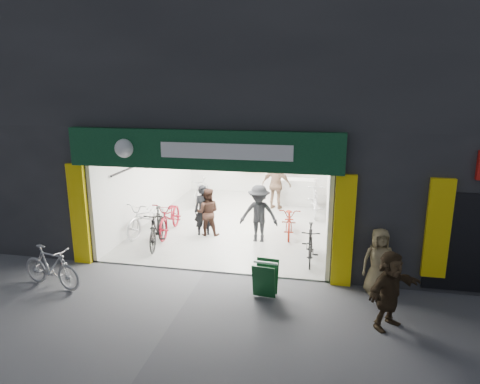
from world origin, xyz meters
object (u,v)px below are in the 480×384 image
(bike_left_front, at_px, (147,217))
(parked_bike, at_px, (51,267))
(pedestrian_near, at_px, (378,261))
(sandwich_board, at_px, (265,278))
(bike_right_front, at_px, (310,244))

(bike_left_front, bearing_deg, parked_bike, -90.74)
(pedestrian_near, bearing_deg, sandwich_board, -178.07)
(pedestrian_near, height_order, sandwich_board, pedestrian_near)
(bike_left_front, bearing_deg, bike_right_front, -3.91)
(sandwich_board, bearing_deg, pedestrian_near, 19.81)
(bike_right_front, height_order, pedestrian_near, pedestrian_near)
(bike_right_front, relative_size, sandwich_board, 2.10)
(parked_bike, xyz_separation_m, sandwich_board, (4.80, 0.53, -0.07))
(bike_left_front, distance_m, sandwich_board, 5.26)
(parked_bike, relative_size, pedestrian_near, 1.09)
(parked_bike, bearing_deg, bike_right_front, -52.44)
(parked_bike, xyz_separation_m, pedestrian_near, (7.19, 1.15, 0.26))
(sandwich_board, bearing_deg, parked_bike, -168.51)
(bike_right_front, distance_m, parked_bike, 6.25)
(bike_left_front, relative_size, parked_bike, 1.25)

